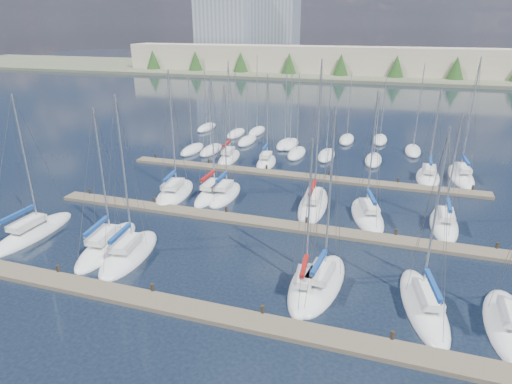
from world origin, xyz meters
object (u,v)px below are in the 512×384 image
(sailboat_f, at_px, (424,305))
(sailboat_e, at_px, (321,283))
(sailboat_i, at_px, (212,193))
(sailboat_j, at_px, (225,194))
(sailboat_c, at_px, (129,253))
(sailboat_h, at_px, (175,193))
(sailboat_k, at_px, (313,204))
(sailboat_q, at_px, (428,177))
(sailboat_g, at_px, (509,325))
(sailboat_a, at_px, (33,233))
(sailboat_r, at_px, (461,176))
(sailboat_o, at_px, (266,162))
(sailboat_l, at_px, (367,215))
(sailboat_n, at_px, (229,158))
(sailboat_b, at_px, (107,245))
(sailboat_m, at_px, (444,224))
(sailboat_d, at_px, (304,288))

(sailboat_f, distance_m, sailboat_e, 6.94)
(sailboat_i, distance_m, sailboat_j, 1.47)
(sailboat_c, distance_m, sailboat_h, 13.42)
(sailboat_j, height_order, sailboat_k, sailboat_k)
(sailboat_q, bearing_deg, sailboat_g, -80.84)
(sailboat_a, relative_size, sailboat_r, 0.88)
(sailboat_o, relative_size, sailboat_r, 0.84)
(sailboat_q, xyz_separation_m, sailboat_h, (-26.95, -14.11, 0.00))
(sailboat_o, xyz_separation_m, sailboat_k, (8.68, -12.15, -0.01))
(sailboat_q, height_order, sailboat_g, sailboat_g)
(sailboat_f, distance_m, sailboat_j, 24.56)
(sailboat_l, height_order, sailboat_n, sailboat_n)
(sailboat_b, bearing_deg, sailboat_g, -9.65)
(sailboat_j, distance_m, sailboat_k, 9.73)
(sailboat_r, distance_m, sailboat_j, 29.21)
(sailboat_m, bearing_deg, sailboat_i, 178.99)
(sailboat_o, xyz_separation_m, sailboat_g, (23.84, -27.28, -0.01))
(sailboat_f, relative_size, sailboat_r, 0.86)
(sailboat_d, relative_size, sailboat_b, 0.94)
(sailboat_k, bearing_deg, sailboat_n, 135.59)
(sailboat_r, bearing_deg, sailboat_m, -104.90)
(sailboat_a, relative_size, sailboat_i, 0.97)
(sailboat_q, height_order, sailboat_f, sailboat_f)
(sailboat_j, xyz_separation_m, sailboat_k, (9.73, 0.23, 0.00))
(sailboat_o, distance_m, sailboat_f, 32.75)
(sailboat_c, bearing_deg, sailboat_q, 42.05)
(sailboat_q, bearing_deg, sailboat_b, -132.99)
(sailboat_r, distance_m, sailboat_e, 30.96)
(sailboat_n, height_order, sailboat_k, sailboat_k)
(sailboat_g, distance_m, sailboat_h, 33.28)
(sailboat_b, bearing_deg, sailboat_j, 61.62)
(sailboat_a, distance_m, sailboat_m, 37.60)
(sailboat_m, relative_size, sailboat_g, 0.83)
(sailboat_g, xyz_separation_m, sailboat_k, (-15.16, 15.13, 0.00))
(sailboat_m, bearing_deg, sailboat_f, -99.17)
(sailboat_n, distance_m, sailboat_h, 14.12)
(sailboat_o, xyz_separation_m, sailboat_q, (20.43, 0.45, -0.02))
(sailboat_c, bearing_deg, sailboat_b, 159.73)
(sailboat_b, xyz_separation_m, sailboat_r, (30.61, 28.25, 0.02))
(sailboat_d, xyz_separation_m, sailboat_a, (-24.93, 1.07, -0.02))
(sailboat_a, bearing_deg, sailboat_c, -2.83)
(sailboat_i, relative_size, sailboat_h, 0.96)
(sailboat_a, relative_size, sailboat_j, 1.03)
(sailboat_a, height_order, sailboat_i, sailboat_i)
(sailboat_m, height_order, sailboat_i, sailboat_i)
(sailboat_k, bearing_deg, sailboat_a, -151.13)
(sailboat_c, xyz_separation_m, sailboat_e, (15.65, 0.52, 0.00))
(sailboat_i, relative_size, sailboat_f, 1.05)
(sailboat_c, distance_m, sailboat_e, 15.65)
(sailboat_q, height_order, sailboat_j, sailboat_j)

